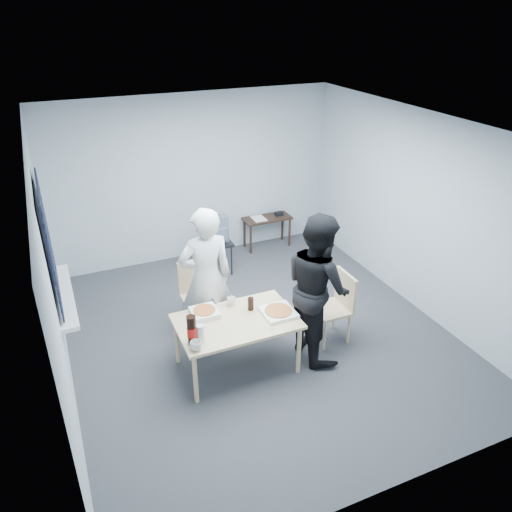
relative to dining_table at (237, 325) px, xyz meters
name	(u,v)px	position (x,y,z in m)	size (l,w,h in m)	color
room	(52,251)	(-1.72, 0.87, 0.86)	(5.00, 5.00, 5.00)	#2F3034
dining_table	(237,325)	(0.00, 0.00, 0.00)	(1.32, 0.84, 0.64)	beige
chair_far	(197,290)	(-0.14, 0.99, -0.07)	(0.42, 0.42, 0.89)	beige
chair_right	(337,302)	(1.33, 0.04, -0.07)	(0.42, 0.42, 0.89)	beige
person_white	(206,279)	(-0.14, 0.59, 0.30)	(0.65, 0.42, 1.77)	silver
person_black	(317,287)	(0.96, -0.08, 0.30)	(0.86, 0.47, 1.77)	black
side_table	(267,222)	(1.63, 2.75, -0.13)	(0.80, 0.35, 0.53)	black
stool	(219,248)	(0.57, 2.19, -0.16)	(0.38, 0.38, 0.53)	black
backpack	(218,230)	(0.57, 2.18, 0.15)	(0.29, 0.21, 0.41)	slate
pizza_box_a	(205,312)	(-0.29, 0.24, 0.10)	(0.29, 0.29, 0.07)	white
pizza_box_b	(278,312)	(0.48, -0.07, 0.09)	(0.36, 0.36, 0.05)	white
mug_a	(196,346)	(-0.56, -0.32, 0.11)	(0.12, 0.12, 0.10)	white
mug_b	(231,301)	(0.06, 0.31, 0.11)	(0.10, 0.10, 0.09)	white
cola_glass	(251,304)	(0.23, 0.13, 0.14)	(0.07, 0.07, 0.15)	black
soda_bottle	(192,330)	(-0.56, -0.20, 0.22)	(0.10, 0.10, 0.32)	black
plastic_cups	(200,333)	(-0.47, -0.20, 0.16)	(0.08, 0.08, 0.19)	silver
rubber_band	(272,329)	(0.29, -0.31, 0.06)	(0.05, 0.05, 0.00)	red
papers	(259,219)	(1.48, 2.75, -0.05)	(0.21, 0.28, 0.00)	white
black_box	(279,214)	(1.85, 2.75, -0.02)	(0.13, 0.10, 0.06)	black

